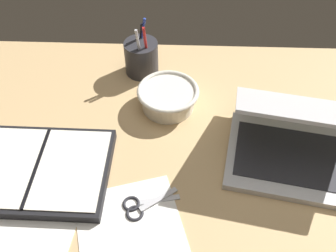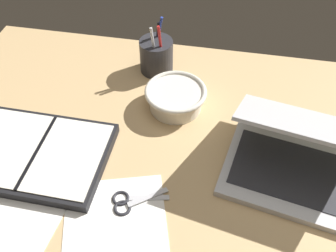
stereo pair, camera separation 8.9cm
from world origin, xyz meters
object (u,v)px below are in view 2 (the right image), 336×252
Objects in this scene: bowl at (176,97)px; scissors at (128,202)px; laptop at (299,157)px; pen_cup at (156,56)px; planner at (39,154)px.

bowl is 1.32× the size of scissors.
pen_cup is at bearing 152.79° from laptop.
laptop is 1.09× the size of planner.
bowl is (-31.43, 15.83, -1.41)cm from laptop.
scissors is (24.41, -8.14, -1.06)cm from planner.
scissors is at bearing -99.08° from bowl.
planner is 2.63× the size of scissors.
laptop is 61.55cm from planner.
pen_cup is at bearing 62.01° from planner.
laptop is at bearing -26.73° from bowl.
bowl is 37.94cm from planner.
bowl is 0.99× the size of pen_cup.
planner is (-60.94, -7.92, -3.49)cm from laptop.
scissors is (-36.53, -16.07, -4.55)cm from laptop.
laptop reaches higher than pen_cup.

